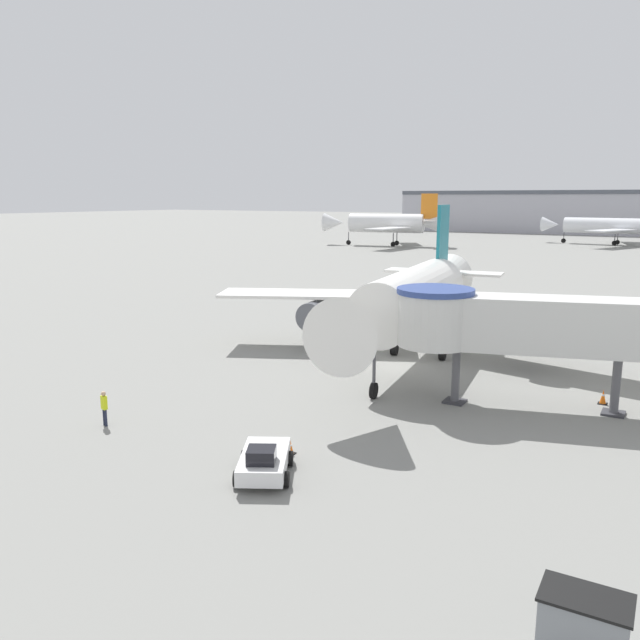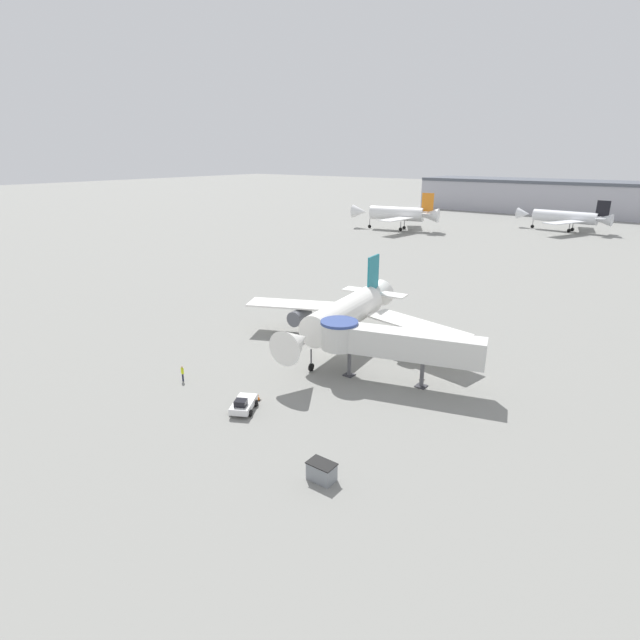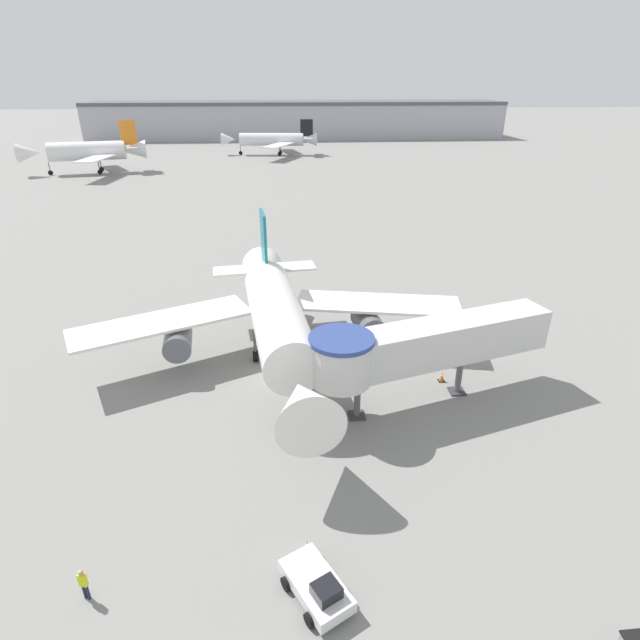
{
  "view_description": "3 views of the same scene",
  "coord_description": "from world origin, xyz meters",
  "px_view_note": "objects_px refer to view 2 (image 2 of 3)",
  "views": [
    {
      "loc": [
        15.61,
        -37.01,
        10.92
      ],
      "look_at": [
        -2.79,
        -5.64,
        3.77
      ],
      "focal_mm": 35.0,
      "sensor_mm": 36.0,
      "label": 1
    },
    {
      "loc": [
        33.52,
        -47.6,
        23.43
      ],
      "look_at": [
        0.48,
        -4.07,
        5.09
      ],
      "focal_mm": 28.0,
      "sensor_mm": 36.0,
      "label": 2
    },
    {
      "loc": [
        0.98,
        -32.5,
        20.36
      ],
      "look_at": [
        3.67,
        1.91,
        3.72
      ],
      "focal_mm": 28.0,
      "sensor_mm": 36.0,
      "label": 3
    }
  ],
  "objects_px": {
    "jet_bridge": "(387,342)",
    "background_jet_black_tail": "(567,217)",
    "traffic_cone_near_nose": "(259,398)",
    "main_airplane": "(346,314)",
    "traffic_cone_starboard_wing": "(422,377)",
    "ground_crew_marshaller": "(182,372)",
    "pushback_tug_white": "(243,404)",
    "background_jet_orange_tail": "(398,214)",
    "service_container_gray": "(322,471)"
  },
  "relations": [
    {
      "from": "main_airplane",
      "to": "traffic_cone_near_nose",
      "type": "relative_size",
      "value": 47.7
    },
    {
      "from": "jet_bridge",
      "to": "background_jet_black_tail",
      "type": "bearing_deg",
      "value": 77.83
    },
    {
      "from": "jet_bridge",
      "to": "pushback_tug_white",
      "type": "xyz_separation_m",
      "value": [
        -7.56,
        -13.93,
        -3.88
      ]
    },
    {
      "from": "pushback_tug_white",
      "to": "traffic_cone_near_nose",
      "type": "distance_m",
      "value": 2.45
    },
    {
      "from": "jet_bridge",
      "to": "ground_crew_marshaller",
      "type": "bearing_deg",
      "value": -159.6
    },
    {
      "from": "traffic_cone_near_nose",
      "to": "jet_bridge",
      "type": "bearing_deg",
      "value": 55.68
    },
    {
      "from": "main_airplane",
      "to": "traffic_cone_near_nose",
      "type": "distance_m",
      "value": 17.63
    },
    {
      "from": "pushback_tug_white",
      "to": "ground_crew_marshaller",
      "type": "distance_m",
      "value": 10.0
    },
    {
      "from": "service_container_gray",
      "to": "background_jet_orange_tail",
      "type": "relative_size",
      "value": 0.07
    },
    {
      "from": "traffic_cone_near_nose",
      "to": "traffic_cone_starboard_wing",
      "type": "distance_m",
      "value": 17.82
    },
    {
      "from": "traffic_cone_starboard_wing",
      "to": "main_airplane",
      "type": "bearing_deg",
      "value": 166.21
    },
    {
      "from": "main_airplane",
      "to": "traffic_cone_starboard_wing",
      "type": "bearing_deg",
      "value": -21.01
    },
    {
      "from": "background_jet_orange_tail",
      "to": "service_container_gray",
      "type": "bearing_deg",
      "value": 15.03
    },
    {
      "from": "pushback_tug_white",
      "to": "background_jet_black_tail",
      "type": "bearing_deg",
      "value": 62.51
    },
    {
      "from": "traffic_cone_starboard_wing",
      "to": "ground_crew_marshaller",
      "type": "xyz_separation_m",
      "value": [
        -20.52,
        -15.83,
        0.63
      ]
    },
    {
      "from": "main_airplane",
      "to": "ground_crew_marshaller",
      "type": "relative_size",
      "value": 17.61
    },
    {
      "from": "service_container_gray",
      "to": "traffic_cone_near_nose",
      "type": "bearing_deg",
      "value": 153.3
    },
    {
      "from": "traffic_cone_starboard_wing",
      "to": "background_jet_black_tail",
      "type": "distance_m",
      "value": 127.31
    },
    {
      "from": "jet_bridge",
      "to": "traffic_cone_near_nose",
      "type": "distance_m",
      "value": 14.59
    },
    {
      "from": "ground_crew_marshaller",
      "to": "main_airplane",
      "type": "bearing_deg",
      "value": -99.36
    },
    {
      "from": "traffic_cone_starboard_wing",
      "to": "ground_crew_marshaller",
      "type": "bearing_deg",
      "value": -142.36
    },
    {
      "from": "jet_bridge",
      "to": "traffic_cone_near_nose",
      "type": "relative_size",
      "value": 26.58
    },
    {
      "from": "jet_bridge",
      "to": "background_jet_black_tail",
      "type": "height_order",
      "value": "background_jet_black_tail"
    },
    {
      "from": "ground_crew_marshaller",
      "to": "background_jet_orange_tail",
      "type": "xyz_separation_m",
      "value": [
        -36.02,
        112.96,
        4.16
      ]
    },
    {
      "from": "service_container_gray",
      "to": "background_jet_black_tail",
      "type": "bearing_deg",
      "value": 95.77
    },
    {
      "from": "jet_bridge",
      "to": "main_airplane",
      "type": "bearing_deg",
      "value": 131.95
    },
    {
      "from": "traffic_cone_starboard_wing",
      "to": "background_jet_orange_tail",
      "type": "bearing_deg",
      "value": 120.2
    },
    {
      "from": "ground_crew_marshaller",
      "to": "service_container_gray",
      "type": "bearing_deg",
      "value": -177.15
    },
    {
      "from": "service_container_gray",
      "to": "background_jet_orange_tail",
      "type": "xyz_separation_m",
      "value": [
        -58.36,
        117.65,
        4.42
      ]
    },
    {
      "from": "background_jet_black_tail",
      "to": "background_jet_orange_tail",
      "type": "xyz_separation_m",
      "value": [
        -43.49,
        -29.44,
        0.74
      ]
    },
    {
      "from": "service_container_gray",
      "to": "traffic_cone_starboard_wing",
      "type": "bearing_deg",
      "value": 95.08
    },
    {
      "from": "ground_crew_marshaller",
      "to": "background_jet_black_tail",
      "type": "height_order",
      "value": "background_jet_black_tail"
    },
    {
      "from": "main_airplane",
      "to": "background_jet_orange_tail",
      "type": "xyz_separation_m",
      "value": [
        -44.41,
        94.16,
        0.79
      ]
    },
    {
      "from": "background_jet_orange_tail",
      "to": "ground_crew_marshaller",
      "type": "bearing_deg",
      "value": 6.33
    },
    {
      "from": "ground_crew_marshaller",
      "to": "background_jet_orange_tail",
      "type": "height_order",
      "value": "background_jet_orange_tail"
    },
    {
      "from": "ground_crew_marshaller",
      "to": "background_jet_black_tail",
      "type": "xyz_separation_m",
      "value": [
        7.47,
        142.4,
        3.41
      ]
    },
    {
      "from": "background_jet_black_tail",
      "to": "background_jet_orange_tail",
      "type": "height_order",
      "value": "background_jet_orange_tail"
    },
    {
      "from": "pushback_tug_white",
      "to": "traffic_cone_starboard_wing",
      "type": "xyz_separation_m",
      "value": [
        10.55,
        16.53,
        -0.29
      ]
    },
    {
      "from": "main_airplane",
      "to": "ground_crew_marshaller",
      "type": "distance_m",
      "value": 20.86
    },
    {
      "from": "main_airplane",
      "to": "ground_crew_marshaller",
      "type": "xyz_separation_m",
      "value": [
        -8.39,
        -18.8,
        -3.37
      ]
    },
    {
      "from": "pushback_tug_white",
      "to": "traffic_cone_starboard_wing",
      "type": "height_order",
      "value": "pushback_tug_white"
    },
    {
      "from": "jet_bridge",
      "to": "traffic_cone_near_nose",
      "type": "bearing_deg",
      "value": -140.95
    },
    {
      "from": "traffic_cone_starboard_wing",
      "to": "background_jet_black_tail",
      "type": "relative_size",
      "value": 0.02
    },
    {
      "from": "jet_bridge",
      "to": "traffic_cone_starboard_wing",
      "type": "height_order",
      "value": "jet_bridge"
    },
    {
      "from": "main_airplane",
      "to": "traffic_cone_near_nose",
      "type": "xyz_separation_m",
      "value": [
        1.26,
        -17.11,
        -4.07
      ]
    },
    {
      "from": "main_airplane",
      "to": "traffic_cone_near_nose",
      "type": "bearing_deg",
      "value": -92.99
    },
    {
      "from": "background_jet_orange_tail",
      "to": "traffic_cone_starboard_wing",
      "type": "bearing_deg",
      "value": 18.84
    },
    {
      "from": "traffic_cone_starboard_wing",
      "to": "background_jet_black_tail",
      "type": "xyz_separation_m",
      "value": [
        -13.05,
        126.57,
        4.04
      ]
    },
    {
      "from": "main_airplane",
      "to": "background_jet_black_tail",
      "type": "xyz_separation_m",
      "value": [
        -0.92,
        123.59,
        0.04
      ]
    },
    {
      "from": "ground_crew_marshaller",
      "to": "traffic_cone_near_nose",
      "type": "bearing_deg",
      "value": -155.36
    }
  ]
}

